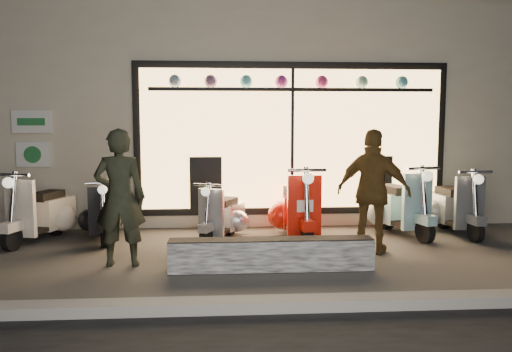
{
  "coord_description": "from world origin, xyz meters",
  "views": [
    {
      "loc": [
        -0.41,
        -6.68,
        1.81
      ],
      "look_at": [
        0.08,
        0.6,
        1.05
      ],
      "focal_mm": 35.0,
      "sensor_mm": 36.0,
      "label": 1
    }
  ],
  "objects_px": {
    "scooter_silver": "(224,216)",
    "graffiti_barrier": "(271,254)",
    "woman": "(373,192)",
    "scooter_red": "(296,210)",
    "man": "(120,198)"
  },
  "relations": [
    {
      "from": "graffiti_barrier",
      "to": "scooter_silver",
      "type": "xyz_separation_m",
      "value": [
        -0.58,
        1.81,
        0.16
      ]
    },
    {
      "from": "graffiti_barrier",
      "to": "woman",
      "type": "relative_size",
      "value": 1.45
    },
    {
      "from": "scooter_silver",
      "to": "woman",
      "type": "height_order",
      "value": "woman"
    },
    {
      "from": "scooter_silver",
      "to": "graffiti_barrier",
      "type": "bearing_deg",
      "value": -47.92
    },
    {
      "from": "graffiti_barrier",
      "to": "woman",
      "type": "xyz_separation_m",
      "value": [
        1.5,
        0.73,
        0.67
      ]
    },
    {
      "from": "woman",
      "to": "scooter_red",
      "type": "bearing_deg",
      "value": -18.81
    },
    {
      "from": "scooter_red",
      "to": "man",
      "type": "height_order",
      "value": "man"
    },
    {
      "from": "graffiti_barrier",
      "to": "scooter_red",
      "type": "bearing_deg",
      "value": 72.0
    },
    {
      "from": "graffiti_barrier",
      "to": "scooter_red",
      "type": "relative_size",
      "value": 1.61
    },
    {
      "from": "graffiti_barrier",
      "to": "scooter_silver",
      "type": "height_order",
      "value": "scooter_silver"
    },
    {
      "from": "man",
      "to": "woman",
      "type": "distance_m",
      "value": 3.42
    },
    {
      "from": "graffiti_barrier",
      "to": "man",
      "type": "distance_m",
      "value": 2.04
    },
    {
      "from": "scooter_red",
      "to": "woman",
      "type": "height_order",
      "value": "woman"
    },
    {
      "from": "graffiti_barrier",
      "to": "scooter_red",
      "type": "height_order",
      "value": "scooter_red"
    },
    {
      "from": "scooter_red",
      "to": "woman",
      "type": "distance_m",
      "value": 1.45
    }
  ]
}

